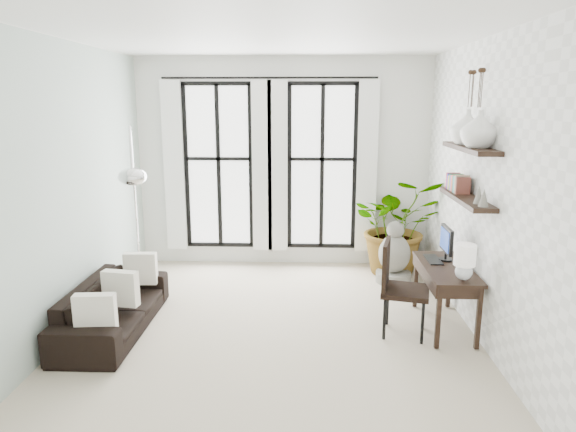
{
  "coord_description": "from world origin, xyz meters",
  "views": [
    {
      "loc": [
        0.37,
        -5.41,
        2.54
      ],
      "look_at": [
        0.16,
        0.3,
        1.26
      ],
      "focal_mm": 32.0,
      "sensor_mm": 36.0,
      "label": 1
    }
  ],
  "objects_px": {
    "sofa": "(113,307)",
    "desk": "(447,271)",
    "arc_lamp": "(132,169)",
    "buddha": "(394,257)",
    "plant": "(397,226)",
    "desk_chair": "(397,282)"
  },
  "relations": [
    {
      "from": "sofa",
      "to": "desk",
      "type": "distance_m",
      "value": 3.77
    },
    {
      "from": "desk",
      "to": "arc_lamp",
      "type": "xyz_separation_m",
      "value": [
        -3.65,
        0.46,
        1.07
      ]
    },
    {
      "from": "sofa",
      "to": "arc_lamp",
      "type": "distance_m",
      "value": 1.62
    },
    {
      "from": "desk",
      "to": "sofa",
      "type": "bearing_deg",
      "value": -177.21
    },
    {
      "from": "sofa",
      "to": "buddha",
      "type": "distance_m",
      "value": 3.83
    },
    {
      "from": "plant",
      "to": "arc_lamp",
      "type": "distance_m",
      "value": 3.87
    },
    {
      "from": "desk",
      "to": "buddha",
      "type": "xyz_separation_m",
      "value": [
        -0.32,
        1.54,
        -0.31
      ]
    },
    {
      "from": "desk_chair",
      "to": "arc_lamp",
      "type": "distance_m",
      "value": 3.33
    },
    {
      "from": "buddha",
      "to": "desk_chair",
      "type": "bearing_deg",
      "value": -98.63
    },
    {
      "from": "sofa",
      "to": "desk",
      "type": "xyz_separation_m",
      "value": [
        3.75,
        0.18,
        0.41
      ]
    },
    {
      "from": "desk_chair",
      "to": "buddha",
      "type": "height_order",
      "value": "desk_chair"
    },
    {
      "from": "arc_lamp",
      "to": "buddha",
      "type": "xyz_separation_m",
      "value": [
        3.32,
        1.08,
        -1.38
      ]
    },
    {
      "from": "sofa",
      "to": "buddha",
      "type": "relative_size",
      "value": 2.12
    },
    {
      "from": "plant",
      "to": "buddha",
      "type": "bearing_deg",
      "value": -103.11
    },
    {
      "from": "sofa",
      "to": "desk_chair",
      "type": "relative_size",
      "value": 1.8
    },
    {
      "from": "desk_chair",
      "to": "desk",
      "type": "bearing_deg",
      "value": 26.33
    },
    {
      "from": "arc_lamp",
      "to": "buddha",
      "type": "relative_size",
      "value": 2.53
    },
    {
      "from": "desk_chair",
      "to": "buddha",
      "type": "distance_m",
      "value": 1.71
    },
    {
      "from": "sofa",
      "to": "plant",
      "type": "distance_m",
      "value": 4.14
    },
    {
      "from": "plant",
      "to": "desk_chair",
      "type": "bearing_deg",
      "value": -99.54
    },
    {
      "from": "plant",
      "to": "arc_lamp",
      "type": "relative_size",
      "value": 0.65
    },
    {
      "from": "desk",
      "to": "arc_lamp",
      "type": "height_order",
      "value": "arc_lamp"
    }
  ]
}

